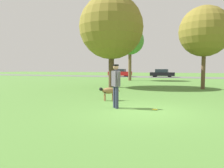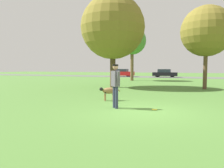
% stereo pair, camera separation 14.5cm
% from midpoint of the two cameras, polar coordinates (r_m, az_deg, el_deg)
% --- Properties ---
extents(ground_plane, '(120.00, 120.00, 0.00)m').
position_cam_midpoint_polar(ground_plane, '(8.27, 7.58, -7.13)').
color(ground_plane, '#4C7A33').
extents(far_road_strip, '(120.00, 6.00, 0.01)m').
position_cam_midpoint_polar(far_road_strip, '(37.31, 17.28, 1.67)').
color(far_road_strip, '#5B5B59').
rests_on(far_road_strip, ground_plane).
extents(person, '(0.53, 0.56, 1.76)m').
position_cam_midpoint_polar(person, '(8.73, 0.53, 0.48)').
color(person, '#2D334C').
rests_on(person, ground_plane).
extents(dog, '(0.94, 0.66, 0.66)m').
position_cam_midpoint_polar(dog, '(10.79, -1.39, -1.88)').
color(dog, olive).
rests_on(dog, ground_plane).
extents(frisbee, '(0.21, 0.21, 0.02)m').
position_cam_midpoint_polar(frisbee, '(8.70, 10.68, -6.53)').
color(frisbee, yellow).
rests_on(frisbee, ground_plane).
extents(tree_near_left, '(5.18, 5.18, 7.48)m').
position_cam_midpoint_polar(tree_near_left, '(18.23, -0.43, 14.60)').
color(tree_near_left, '#4C3826').
rests_on(tree_near_left, ground_plane).
extents(tree_mid_center, '(3.75, 3.75, 6.19)m').
position_cam_midpoint_polar(tree_mid_center, '(18.01, 22.79, 12.53)').
color(tree_mid_center, brown).
rests_on(tree_mid_center, ground_plane).
extents(tree_far_left, '(3.43, 3.43, 6.64)m').
position_cam_midpoint_polar(tree_far_left, '(27.45, 4.57, 11.14)').
color(tree_far_left, brown).
rests_on(tree_far_left, ground_plane).
extents(parked_car_red, '(4.10, 1.82, 1.35)m').
position_cam_midpoint_polar(parked_car_red, '(38.92, 1.95, 2.94)').
color(parked_car_red, red).
rests_on(parked_car_red, ground_plane).
extents(parked_car_black, '(4.05, 1.84, 1.34)m').
position_cam_midpoint_polar(parked_car_black, '(37.54, 12.89, 2.77)').
color(parked_car_black, black).
rests_on(parked_car_black, ground_plane).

